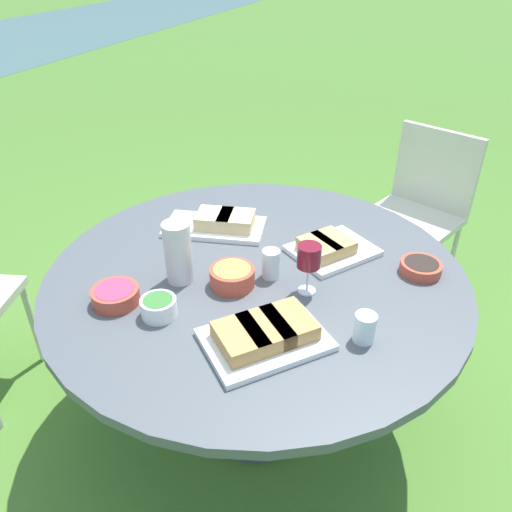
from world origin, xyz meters
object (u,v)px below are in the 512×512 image
chair_near_left (420,203)px  wine_glass (309,258)px  dining_table (256,291)px  water_pitcher (178,252)px

chair_near_left → wine_glass: chair_near_left is taller
dining_table → chair_near_left: bearing=-23.4°
water_pitcher → dining_table: bearing=-57.9°
dining_table → water_pitcher: size_ratio=6.77×
dining_table → chair_near_left: size_ratio=1.65×
chair_near_left → water_pitcher: size_ratio=4.09×
water_pitcher → wine_glass: (0.08, -0.42, 0.02)m
chair_near_left → water_pitcher: bearing=150.8°
wine_glass → water_pitcher: bearing=101.0°
chair_near_left → wine_glass: 1.28m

